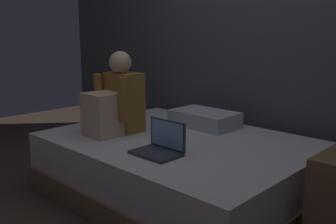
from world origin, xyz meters
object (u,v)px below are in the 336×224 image
at_px(laptop, 161,145).
at_px(person_sitting, 116,102).
at_px(pillow, 204,119).
at_px(bed, 178,167).

bearing_deg(laptop, person_sitting, 168.16).
height_order(laptop, pillow, laptop).
bearing_deg(pillow, person_sitting, -119.73).
distance_m(bed, person_sitting, 0.72).
relative_size(bed, person_sitting, 3.05).
bearing_deg(pillow, laptop, -71.72).
xyz_separation_m(bed, person_sitting, (-0.49, -0.22, 0.49)).
xyz_separation_m(laptop, pillow, (-0.27, 0.81, 0.01)).
height_order(bed, person_sitting, person_sitting).
relative_size(person_sitting, laptop, 2.05).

